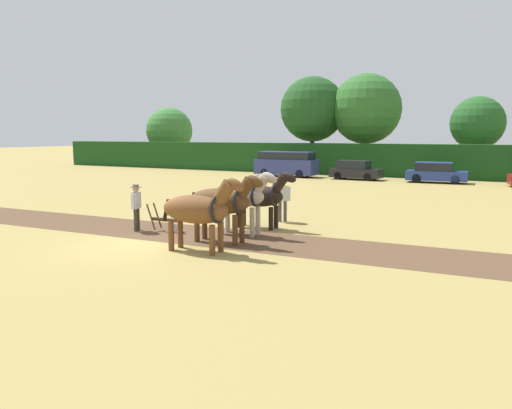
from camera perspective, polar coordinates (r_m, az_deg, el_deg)
The scene contains 17 objects.
ground_plane at distance 16.73m, azimuth -13.25°, elevation -4.62°, with size 240.00×240.00×0.00m, color #998447.
plowed_furrow_strip at distance 20.30m, azimuth -15.34°, elevation -2.48°, with size 32.95×3.17×0.01m, color brown.
hedgerow at distance 44.83m, azimuth 14.25°, elevation 4.94°, with size 74.15×1.63×2.82m, color #194719.
tree_far_left at distance 61.05m, azimuth -9.87°, elevation 8.29°, with size 5.50×5.50×6.81m.
tree_left at distance 49.29m, azimuth 6.49°, elevation 10.76°, with size 6.24×6.24×9.16m.
tree_center_left at distance 48.50m, azimuth 12.48°, elevation 10.61°, with size 6.52×6.52×9.25m.
tree_center at distance 47.10m, azimuth 23.98°, elevation 8.49°, with size 4.52×4.52×6.85m.
draft_horse_lead_left at distance 15.35m, azimuth -6.58°, elevation -0.55°, with size 2.98×1.03×2.40m.
draft_horse_lead_right at distance 16.59m, azimuth -3.91°, elevation 0.32°, with size 2.88×1.00×2.39m.
draft_horse_trail_left at distance 17.86m, azimuth -1.60°, elevation 0.91°, with size 2.59×0.94×2.38m.
draft_horse_trail_right at distance 19.18m, azimuth 0.43°, elevation 1.00°, with size 2.84×0.98×2.29m.
plow at distance 18.78m, azimuth -9.86°, elevation -2.18°, with size 1.53×0.48×1.13m.
farmer_at_plow at distance 19.14m, azimuth -13.52°, elevation 0.10°, with size 0.44×0.64×1.76m.
farmer_beside_team at distance 20.67m, azimuth 3.07°, elevation 0.92°, with size 0.52×0.51×1.78m.
parked_van at distance 43.37m, azimuth 3.47°, elevation 4.68°, with size 5.40×1.97×2.15m.
parked_car_left at distance 41.15m, azimuth 11.29°, elevation 3.84°, with size 4.12×1.96×1.53m.
parked_car_center_left at distance 39.97m, azimuth 19.87°, elevation 3.42°, with size 4.45×1.96×1.55m.
Camera 1 is at (10.90, -12.18, 3.59)m, focal length 35.00 mm.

